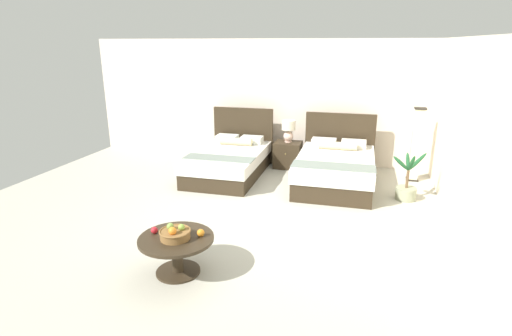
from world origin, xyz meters
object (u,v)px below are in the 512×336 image
Objects in this scene: nightstand at (288,155)px; loose_apple at (154,230)px; bed_near_window at (230,161)px; floor_lamp_corner at (416,145)px; bed_near_corner at (335,168)px; coffee_table at (177,247)px; loose_orange at (201,233)px; table_lamp at (289,129)px; potted_palm at (406,187)px; fruit_bowl at (175,233)px.

loose_apple is at bearing -98.87° from nightstand.
floor_lamp_corner reaches higher than bed_near_window.
coffee_table is (-1.43, -3.49, 0.01)m from bed_near_corner.
bed_near_corner is 3.60m from loose_orange.
table_lamp is 0.53× the size of potted_palm.
floor_lamp_corner is (3.10, 4.10, 0.21)m from loose_apple.
potted_palm is (2.62, 3.07, -0.29)m from fruit_bowl.
bed_near_window is at bearing 99.82° from fruit_bowl.
bed_near_corner is 1.31m from nightstand.
loose_orange is 4.78m from floor_lamp_corner.
loose_orange is (0.25, 0.10, 0.16)m from coffee_table.
nightstand is at bearing 38.07° from bed_near_window.
bed_near_window is 2.56× the size of coffee_table.
bed_near_corner is 1.58m from floor_lamp_corner.
fruit_bowl is at bearing -153.03° from loose_orange.
bed_near_corner is 3.86× the size of nightstand.
bed_near_corner is 4.65× the size of table_lamp.
fruit_bowl is (-1.42, -3.52, 0.19)m from bed_near_corner.
floor_lamp_corner is at bearing 52.96° from loose_apple.
nightstand is 0.53m from table_lamp.
nightstand is 2.47m from floor_lamp_corner.
coffee_table is (0.61, -3.50, 0.03)m from bed_near_window.
bed_near_corner is at bearing 67.74° from coffee_table.
potted_palm is (2.24, -1.26, -0.59)m from table_lamp.
table_lamp is at bearing 175.82° from floor_lamp_corner.
floor_lamp_corner reaches higher than potted_palm.
potted_palm is (3.23, -0.46, -0.07)m from bed_near_window.
bed_near_window is 1.27m from nightstand.
bed_near_corner is at bearing -0.30° from bed_near_window.
nightstand is 6.91× the size of loose_apple.
potted_palm is (1.20, -0.45, -0.10)m from bed_near_corner.
table_lamp is at bearing 90.00° from nightstand.
nightstand is 4.32m from loose_apple.
table_lamp is (1.00, 0.80, 0.52)m from bed_near_window.
coffee_table is 0.99× the size of potted_palm.
fruit_bowl is at bearing -80.18° from bed_near_window.
fruit_bowl reaches higher than loose_orange.
fruit_bowl is 0.41× the size of potted_palm.
bed_near_corner is (2.03, -0.01, 0.02)m from bed_near_window.
bed_near_window is 1.02× the size of bed_near_corner.
loose_apple is at bearing 175.57° from coffee_table.
table_lamp reaches higher than fruit_bowl.
bed_near_corner reaches higher than coffee_table.
loose_apple is (0.33, -3.48, 0.19)m from bed_near_window.
bed_near_window reaches higher than potted_palm.
bed_near_window reaches higher than nightstand.
bed_near_window is 6.17× the size of fruit_bowl.
potted_palm is at bearing 51.06° from loose_orange.
coffee_table is 9.90× the size of loose_orange.
fruit_bowl is 0.28m from loose_apple.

